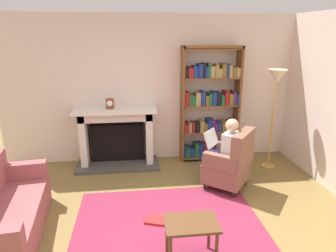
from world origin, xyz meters
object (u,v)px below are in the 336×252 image
at_px(fireplace, 117,134).
at_px(bookshelf, 210,107).
at_px(sofa_floral, 2,215).
at_px(side_table, 191,229).
at_px(floor_lamp, 276,85).
at_px(mantel_clock, 110,104).
at_px(armchair_reading, 231,163).
at_px(seated_reader, 224,150).

distance_m(fireplace, bookshelf, 1.81).
bearing_deg(bookshelf, sofa_floral, -145.32).
height_order(sofa_floral, side_table, sofa_floral).
bearing_deg(floor_lamp, mantel_clock, 172.33).
bearing_deg(armchair_reading, mantel_clock, -80.48).
distance_m(armchair_reading, sofa_floral, 3.17).
bearing_deg(mantel_clock, armchair_reading, -29.34).
height_order(armchair_reading, side_table, armchair_reading).
relative_size(armchair_reading, sofa_floral, 0.55).
bearing_deg(fireplace, seated_reader, -32.50).
bearing_deg(bookshelf, armchair_reading, -87.74).
distance_m(armchair_reading, seated_reader, 0.23).
distance_m(mantel_clock, floor_lamp, 2.87).
xyz_separation_m(armchair_reading, seated_reader, (-0.09, 0.07, 0.20)).
xyz_separation_m(bookshelf, sofa_floral, (-3.00, -2.07, -0.72)).
relative_size(armchair_reading, floor_lamp, 0.54).
height_order(fireplace, bookshelf, bookshelf).
xyz_separation_m(sofa_floral, side_table, (2.13, -0.62, 0.09)).
distance_m(sofa_floral, floor_lamp, 4.45).
relative_size(armchair_reading, seated_reader, 0.85).
bearing_deg(fireplace, floor_lamp, -9.98).
xyz_separation_m(bookshelf, side_table, (-0.87, -2.70, -0.63)).
bearing_deg(side_table, fireplace, 108.18).
bearing_deg(floor_lamp, armchair_reading, -144.60).
bearing_deg(sofa_floral, floor_lamp, -75.26).
distance_m(mantel_clock, armchair_reading, 2.29).
bearing_deg(fireplace, armchair_reading, -32.85).
distance_m(armchair_reading, side_table, 1.77).
bearing_deg(floor_lamp, sofa_floral, -158.70).
bearing_deg(armchair_reading, seated_reader, -90.00).
relative_size(fireplace, sofa_floral, 0.84).
distance_m(bookshelf, sofa_floral, 3.72).
xyz_separation_m(armchair_reading, sofa_floral, (-3.05, -0.88, -0.10)).
height_order(fireplace, floor_lamp, floor_lamp).
height_order(seated_reader, sofa_floral, seated_reader).
height_order(seated_reader, side_table, seated_reader).
relative_size(mantel_clock, sofa_floral, 0.10).
height_order(side_table, floor_lamp, floor_lamp).
xyz_separation_m(bookshelf, armchair_reading, (0.05, -1.19, -0.62)).
bearing_deg(floor_lamp, fireplace, 170.02).
relative_size(bookshelf, armchair_reading, 2.22).
height_order(fireplace, sofa_floral, fireplace).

